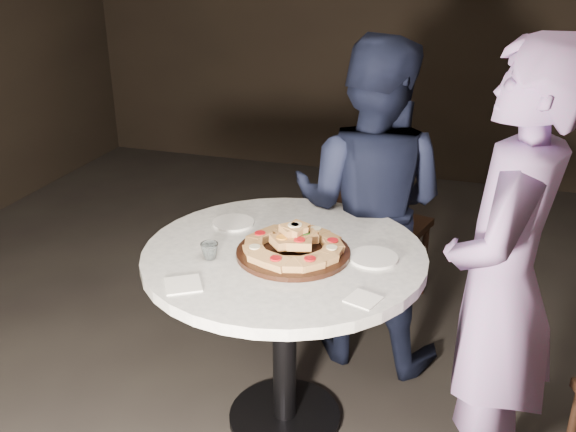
{
  "coord_description": "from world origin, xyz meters",
  "views": [
    {
      "loc": [
        0.66,
        -2.17,
        2.01
      ],
      "look_at": [
        -0.05,
        0.08,
        0.99
      ],
      "focal_mm": 40.0,
      "sensor_mm": 36.0,
      "label": 1
    }
  ],
  "objects_px": {
    "table": "(284,285)",
    "water_glass": "(210,251)",
    "serving_board": "(293,253)",
    "focaccia_pile": "(294,243)",
    "diner_teal": "(501,286)",
    "diner_navy": "(369,206)",
    "chair_far": "(377,221)"
  },
  "relations": [
    {
      "from": "focaccia_pile",
      "to": "diner_navy",
      "type": "bearing_deg",
      "value": 75.64
    },
    {
      "from": "focaccia_pile",
      "to": "diner_navy",
      "type": "relative_size",
      "value": 0.25
    },
    {
      "from": "table",
      "to": "serving_board",
      "type": "relative_size",
      "value": 3.08
    },
    {
      "from": "focaccia_pile",
      "to": "serving_board",
      "type": "bearing_deg",
      "value": -113.56
    },
    {
      "from": "focaccia_pile",
      "to": "water_glass",
      "type": "relative_size",
      "value": 5.68
    },
    {
      "from": "table",
      "to": "focaccia_pile",
      "type": "bearing_deg",
      "value": -26.71
    },
    {
      "from": "table",
      "to": "serving_board",
      "type": "bearing_deg",
      "value": -31.25
    },
    {
      "from": "focaccia_pile",
      "to": "diner_teal",
      "type": "height_order",
      "value": "diner_teal"
    },
    {
      "from": "table",
      "to": "focaccia_pile",
      "type": "distance_m",
      "value": 0.22
    },
    {
      "from": "focaccia_pile",
      "to": "diner_navy",
      "type": "distance_m",
      "value": 0.71
    },
    {
      "from": "chair_far",
      "to": "diner_navy",
      "type": "bearing_deg",
      "value": 108.53
    },
    {
      "from": "serving_board",
      "to": "water_glass",
      "type": "height_order",
      "value": "water_glass"
    },
    {
      "from": "table",
      "to": "chair_far",
      "type": "distance_m",
      "value": 1.13
    },
    {
      "from": "table",
      "to": "serving_board",
      "type": "distance_m",
      "value": 0.18
    },
    {
      "from": "focaccia_pile",
      "to": "chair_far",
      "type": "xyz_separation_m",
      "value": [
        0.15,
        1.13,
        -0.36
      ]
    },
    {
      "from": "diner_navy",
      "to": "diner_teal",
      "type": "xyz_separation_m",
      "value": [
        0.61,
        -0.73,
        0.06
      ]
    },
    {
      "from": "water_glass",
      "to": "diner_teal",
      "type": "distance_m",
      "value": 1.09
    },
    {
      "from": "diner_navy",
      "to": "focaccia_pile",
      "type": "bearing_deg",
      "value": 81.23
    },
    {
      "from": "table",
      "to": "serving_board",
      "type": "height_order",
      "value": "serving_board"
    },
    {
      "from": "table",
      "to": "diner_navy",
      "type": "height_order",
      "value": "diner_navy"
    },
    {
      "from": "table",
      "to": "water_glass",
      "type": "bearing_deg",
      "value": -148.33
    },
    {
      "from": "diner_navy",
      "to": "diner_teal",
      "type": "height_order",
      "value": "diner_teal"
    },
    {
      "from": "table",
      "to": "diner_teal",
      "type": "height_order",
      "value": "diner_teal"
    },
    {
      "from": "focaccia_pile",
      "to": "diner_teal",
      "type": "relative_size",
      "value": 0.23
    },
    {
      "from": "table",
      "to": "diner_teal",
      "type": "bearing_deg",
      "value": -5.33
    },
    {
      "from": "chair_far",
      "to": "serving_board",
      "type": "bearing_deg",
      "value": 97.71
    },
    {
      "from": "focaccia_pile",
      "to": "chair_far",
      "type": "bearing_deg",
      "value": 82.55
    },
    {
      "from": "serving_board",
      "to": "focaccia_pile",
      "type": "distance_m",
      "value": 0.04
    },
    {
      "from": "water_glass",
      "to": "diner_navy",
      "type": "distance_m",
      "value": 0.95
    },
    {
      "from": "water_glass",
      "to": "chair_far",
      "type": "bearing_deg",
      "value": 70.33
    },
    {
      "from": "table",
      "to": "chair_far",
      "type": "bearing_deg",
      "value": 79.96
    },
    {
      "from": "diner_teal",
      "to": "chair_far",
      "type": "bearing_deg",
      "value": -141.07
    }
  ]
}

